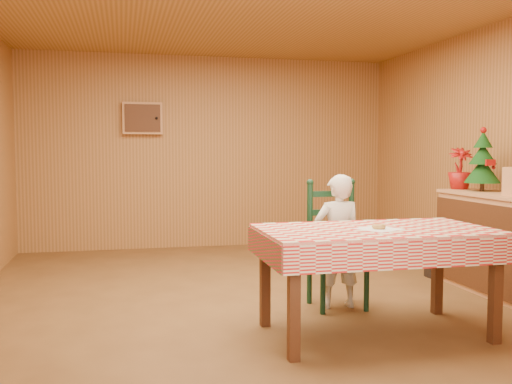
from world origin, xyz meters
TOP-DOWN VIEW (x-y plane):
  - ground at (0.00, 0.00)m, footprint 6.00×6.00m
  - cabin_walls at (-0.00, 0.53)m, footprint 5.10×6.05m
  - dining_table at (0.58, -1.06)m, footprint 1.66×0.96m
  - ladder_chair at (0.58, -0.27)m, footprint 0.44×0.40m
  - seated_child at (0.58, -0.33)m, footprint 0.41×0.27m
  - napkin at (0.58, -1.11)m, footprint 0.35×0.35m
  - donut at (0.58, -1.11)m, footprint 0.12×0.12m
  - shelf_unit at (2.22, -0.16)m, footprint 0.54×1.24m
  - christmas_tree at (2.23, 0.09)m, footprint 0.34×0.34m
  - flower_arrangement at (2.18, 0.39)m, footprint 0.29×0.29m
  - storage_bin at (2.11, 0.52)m, footprint 0.53×0.53m

SIDE VIEW (x-z plane):
  - ground at x=0.00m, z-range 0.00..0.00m
  - storage_bin at x=2.11m, z-range 0.00..0.41m
  - shelf_unit at x=2.22m, z-range 0.00..0.93m
  - ladder_chair at x=0.58m, z-range -0.04..1.04m
  - seated_child at x=0.58m, z-range 0.00..1.12m
  - dining_table at x=0.58m, z-range 0.30..1.07m
  - napkin at x=0.58m, z-range 0.77..0.77m
  - donut at x=0.58m, z-range 0.77..0.81m
  - flower_arrangement at x=2.18m, z-range 0.93..1.36m
  - christmas_tree at x=2.23m, z-range 0.90..1.52m
  - cabin_walls at x=0.00m, z-range 0.50..3.15m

